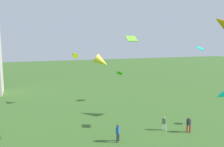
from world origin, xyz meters
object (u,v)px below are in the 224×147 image
Objects in this scene: person_2 at (189,124)px; kite_flying_4 at (200,48)px; person_0 at (118,132)px; kite_flying_1 at (74,54)px; kite_flying_0 at (220,96)px; kite_flying_3 at (222,22)px; kite_flying_6 at (120,73)px; person_1 at (164,122)px; kite_flying_5 at (132,39)px; kite_flying_2 at (102,62)px.

kite_flying_4 is at bearing 101.11° from person_2.
person_0 is 17.31m from kite_flying_1.
kite_flying_3 reaches higher than kite_flying_0.
kite_flying_1 reaches higher than kite_flying_6.
kite_flying_0 is 0.80× the size of kite_flying_1.
kite_flying_0 is 0.49× the size of kite_flying_3.
kite_flying_3 is (7.30, 3.09, 11.43)m from person_2.
kite_flying_0 is (13.18, -0.18, 2.54)m from person_0.
kite_flying_6 is (7.35, -1.34, -3.21)m from kite_flying_1.
kite_flying_6 is at bearing -89.58° from kite_flying_3.
kite_flying_6 is at bearing 139.81° from person_1.
kite_flying_3 is 2.24× the size of kite_flying_4.
kite_flying_4 is at bearing 103.31° from kite_flying_5.
kite_flying_3 is at bearing -133.56° from kite_flying_6.
kite_flying_3 reaches higher than kite_flying_2.
kite_flying_1 is at bearing 89.59° from kite_flying_6.
kite_flying_6 reaches higher than person_2.
person_2 is at bearing -35.73° from kite_flying_4.
kite_flying_4 reaches higher than person_2.
kite_flying_5 is at bearing -71.29° from kite_flying_0.
person_0 is 6.10m from person_1.
kite_flying_1 is (-13.97, 16.01, 4.41)m from kite_flying_0.
kite_flying_2 is at bearing -20.52° from kite_flying_3.
kite_flying_3 is at bearing 146.51° from kite_flying_4.
kite_flying_1 is 18.57m from kite_flying_2.
kite_flying_3 is at bearing 102.86° from person_2.
kite_flying_6 is (6.56, 14.49, 3.73)m from person_0.
kite_flying_1 is (-9.00, 16.53, 7.02)m from person_2.
kite_flying_6 is at bearing 176.11° from person_2.
kite_flying_5 reaches higher than kite_flying_4.
person_1 is 0.56× the size of kite_flying_3.
person_0 is at bearing 165.58° from kite_flying_6.
kite_flying_5 reaches higher than person_1.
person_2 is at bearing -48.05° from kite_flying_2.
kite_flying_5 reaches higher than person_0.
person_2 is at bearing 129.18° from person_0.
person_0 is at bearing -57.30° from kite_flying_4.
kite_flying_0 is at bearing 43.92° from person_1.
kite_flying_0 reaches higher than person_1.
person_0 is at bearing -12.81° from kite_flying_2.
kite_flying_3 is at bearing 127.61° from kite_flying_1.
person_2 is at bearing 105.67° from kite_flying_1.
kite_flying_0 is at bearing 11.76° from kite_flying_3.
person_0 is at bearing -104.92° from person_2.
kite_flying_1 is at bearing -119.50° from kite_flying_0.
kite_flying_0 is (4.97, 0.52, 2.61)m from person_2.
person_2 is 15.74m from kite_flying_6.
kite_flying_2 is 12.73m from kite_flying_4.
person_2 is 5.64m from kite_flying_0.
kite_flying_3 is at bearing 157.24° from kite_flying_0.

